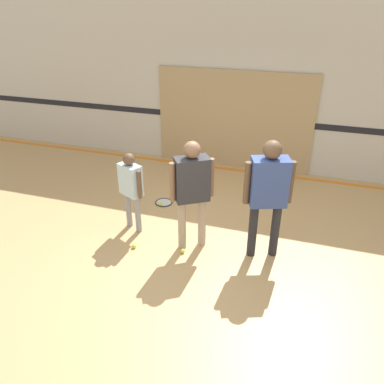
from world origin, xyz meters
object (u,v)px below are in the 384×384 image
racket_spare_on_floor (165,202)px  tennis_ball_stray_left (134,246)px  person_student_right (268,188)px  person_instructor (192,185)px  person_student_left (131,184)px  tennis_ball_near_instructor (182,251)px  tennis_ball_by_spare_racket (160,204)px

racket_spare_on_floor → tennis_ball_stray_left: bearing=-137.0°
person_student_right → tennis_ball_stray_left: size_ratio=25.94×
person_instructor → person_student_left: (-1.01, 0.16, -0.22)m
person_student_right → tennis_ball_near_instructor: 1.53m
person_instructor → person_student_left: 1.05m
person_instructor → tennis_ball_by_spare_racket: (-0.89, 0.95, -0.97)m
person_student_right → racket_spare_on_floor: size_ratio=3.51×
person_student_right → tennis_ball_by_spare_racket: (-1.90, 0.85, -1.03)m
tennis_ball_stray_left → person_student_left: bearing=114.2°
person_instructor → tennis_ball_by_spare_racket: size_ratio=24.61×
racket_spare_on_floor → tennis_ball_near_instructor: (0.77, -1.28, 0.02)m
tennis_ball_near_instructor → tennis_ball_stray_left: size_ratio=1.00×
person_student_left → racket_spare_on_floor: (0.16, 0.90, -0.78)m
person_student_left → person_student_right: size_ratio=0.74×
person_student_left → tennis_ball_near_instructor: (0.93, -0.38, -0.75)m
person_student_right → tennis_ball_stray_left: 2.11m
person_instructor → person_student_left: person_instructor is taller
racket_spare_on_floor → tennis_ball_by_spare_racket: size_ratio=7.40×
racket_spare_on_floor → tennis_ball_near_instructor: bearing=-108.3°
person_student_left → tennis_ball_stray_left: person_student_left is taller
person_instructor → person_student_right: (1.01, 0.10, 0.05)m
person_instructor → person_student_left: size_ratio=1.28×
person_instructor → person_student_right: person_student_right is taller
person_student_right → racket_spare_on_floor: bearing=-47.2°
tennis_ball_near_instructor → person_instructor: bearing=70.5°
person_instructor → tennis_ball_near_instructor: size_ratio=24.61×
person_instructor → person_student_right: 1.01m
tennis_ball_by_spare_racket → tennis_ball_stray_left: bearing=-85.7°
tennis_ball_near_instructor → tennis_ball_by_spare_racket: same height
racket_spare_on_floor → tennis_ball_near_instructor: 1.50m
person_instructor → tennis_ball_near_instructor: bearing=-142.2°
racket_spare_on_floor → tennis_ball_by_spare_racket: bearing=-156.7°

